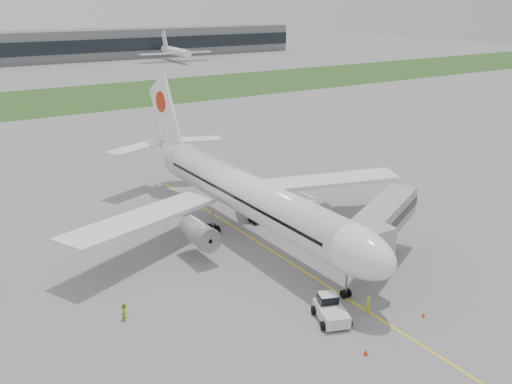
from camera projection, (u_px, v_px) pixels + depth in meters
ground at (264, 246)px, 69.52m from camera, size 600.00×600.00×0.00m
apron_markings at (288, 261)px, 65.54m from camera, size 70.00×70.00×0.04m
grass_strip at (35, 102)px, 164.99m from camera, size 600.00×50.00×0.02m
airliner at (243, 191)px, 71.56m from camera, size 48.13×53.95×17.88m
pushback_tug at (330, 309)px, 53.51m from camera, size 3.96×4.77×2.16m
jet_bridge at (382, 222)px, 62.19m from camera, size 15.21×11.14×7.49m
safety_cone_left at (366, 352)px, 48.27m from camera, size 0.42×0.42×0.58m
safety_cone_right at (423, 315)px, 53.99m from camera, size 0.36×0.36×0.49m
ground_crew_near at (368, 305)px, 54.31m from camera, size 0.84×0.79×1.92m
ground_crew_far at (125, 311)px, 53.51m from camera, size 1.04×1.07×1.74m
distant_aircraft_right at (176, 61)px, 269.26m from camera, size 37.09×33.35×13.28m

